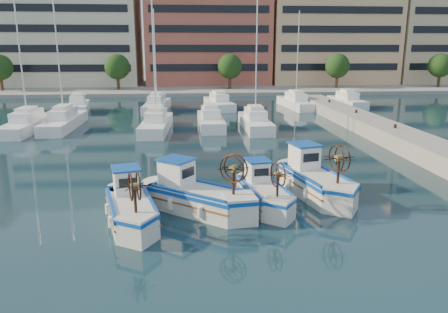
% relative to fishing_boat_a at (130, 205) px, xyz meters
% --- Properties ---
extents(ground, '(300.00, 300.00, 0.00)m').
position_rel_fishing_boat_a_xyz_m(ground, '(5.91, 0.23, -0.77)').
color(ground, '#1B3B48').
rests_on(ground, ground).
extents(quay, '(3.00, 60.00, 1.20)m').
position_rel_fishing_boat_a_xyz_m(quay, '(18.91, 8.23, -0.17)').
color(quay, gray).
rests_on(quay, ground).
extents(waterfront, '(180.00, 40.00, 25.60)m').
position_rel_fishing_boat_a_xyz_m(waterfront, '(15.14, 65.27, 10.33)').
color(waterfront, gray).
rests_on(waterfront, ground).
extents(yacht_marina, '(37.31, 22.98, 11.50)m').
position_rel_fishing_boat_a_xyz_m(yacht_marina, '(2.58, 28.03, -0.24)').
color(yacht_marina, white).
rests_on(yacht_marina, ground).
extents(fishing_boat_a, '(2.78, 4.59, 2.78)m').
position_rel_fishing_boat_a_xyz_m(fishing_boat_a, '(0.00, 0.00, 0.00)').
color(fishing_boat_a, silver).
rests_on(fishing_boat_a, ground).
extents(fishing_boat_b, '(4.82, 4.41, 3.01)m').
position_rel_fishing_boat_a_xyz_m(fishing_boat_b, '(2.88, 0.98, 0.06)').
color(fishing_boat_b, silver).
rests_on(fishing_boat_b, ground).
extents(fishing_boat_c, '(2.30, 4.25, 2.58)m').
position_rel_fishing_boat_a_xyz_m(fishing_boat_c, '(6.16, 1.48, -0.06)').
color(fishing_boat_c, silver).
rests_on(fishing_boat_c, ground).
extents(fishing_boat_d, '(3.04, 5.15, 3.12)m').
position_rel_fishing_boat_a_xyz_m(fishing_boat_d, '(9.03, 2.75, 0.09)').
color(fishing_boat_d, silver).
rests_on(fishing_boat_d, ground).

